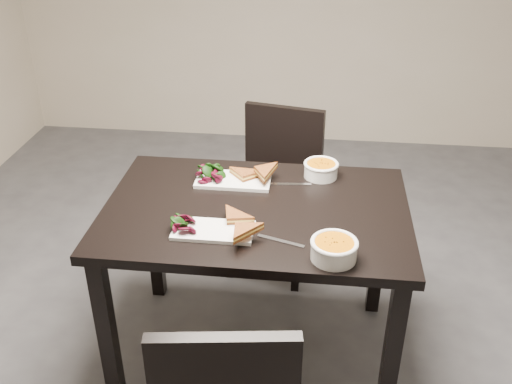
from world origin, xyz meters
The scene contains 13 objects.
ground centered at (0.00, 0.00, 0.00)m, with size 5.00×5.00×0.00m, color #47474C.
table centered at (-0.43, 0.14, 0.65)m, with size 1.20×0.80×0.75m.
chair_far centered at (-0.40, 0.87, 0.48)m, with size 0.50×0.50×0.85m.
plate_near centered at (-0.56, -0.05, 0.76)m, with size 0.30×0.15×0.01m, color white.
sandwich_near centered at (-0.50, -0.04, 0.79)m, with size 0.15×0.11×0.05m, color #9A5520, non-canonical shape.
salad_near centered at (-0.66, -0.05, 0.79)m, with size 0.09×0.08×0.04m, color black, non-canonical shape.
soup_bowl_near centered at (-0.12, -0.16, 0.79)m, with size 0.16×0.16×0.07m.
cutlery_near centered at (-0.31, -0.08, 0.75)m, with size 0.18×0.02×0.00m, color silver.
plate_far centered at (-0.54, 0.34, 0.76)m, with size 0.31×0.16×0.02m, color white.
sandwich_far centered at (-0.48, 0.32, 0.79)m, with size 0.16×0.12×0.05m, color #9A5520, non-canonical shape.
salad_far centered at (-0.64, 0.34, 0.79)m, with size 0.10×0.09×0.04m, color black, non-canonical shape.
soup_bowl_far centered at (-0.18, 0.43, 0.79)m, with size 0.15×0.15×0.07m.
cutlery_far centered at (-0.30, 0.34, 0.75)m, with size 0.18×0.02×0.00m, color silver.
Camera 1 is at (-0.20, -1.79, 1.92)m, focal length 40.56 mm.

